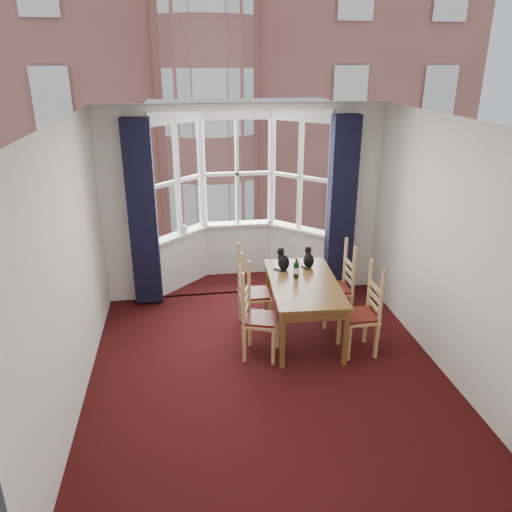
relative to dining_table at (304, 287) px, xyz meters
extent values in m
plane|color=black|center=(-0.59, -0.85, -0.67)|extent=(4.50, 4.50, 0.00)
plane|color=white|center=(-0.59, -0.85, 2.13)|extent=(4.50, 4.50, 0.00)
plane|color=silver|center=(-2.59, -0.85, 0.73)|extent=(0.00, 4.50, 4.50)
plane|color=silver|center=(1.41, -0.85, 0.73)|extent=(0.00, 4.50, 4.50)
plane|color=silver|center=(-0.59, -3.10, 0.73)|extent=(4.00, 0.00, 4.00)
cube|color=silver|center=(-2.24, 1.40, 0.73)|extent=(0.70, 0.12, 2.80)
cube|color=silver|center=(1.06, 1.40, 0.73)|extent=(0.70, 0.12, 2.80)
cube|color=black|center=(-2.01, 1.22, 0.68)|extent=(0.38, 0.22, 2.60)
cube|color=black|center=(0.83, 1.22, 0.68)|extent=(0.38, 0.22, 2.60)
cube|color=brown|center=(0.00, 0.00, 0.06)|extent=(0.92, 1.61, 0.04)
cube|color=brown|center=(-0.41, -0.71, -0.31)|extent=(0.06, 0.06, 0.71)
cube|color=brown|center=(-0.33, 0.75, -0.31)|extent=(0.06, 0.06, 0.71)
cube|color=brown|center=(0.33, -0.75, -0.31)|extent=(0.06, 0.06, 0.71)
cube|color=brown|center=(0.41, 0.71, -0.31)|extent=(0.06, 0.06, 0.71)
cube|color=tan|center=(-0.60, -0.40, -0.19)|extent=(0.51, 0.52, 0.06)
cube|color=#54170E|center=(-0.60, -0.40, -0.17)|extent=(0.46, 0.47, 0.03)
cube|color=tan|center=(-0.59, 0.28, -0.19)|extent=(0.41, 0.42, 0.06)
cube|color=#54170E|center=(-0.59, 0.28, -0.17)|extent=(0.36, 0.38, 0.03)
cube|color=tan|center=(0.56, -0.49, -0.19)|extent=(0.41, 0.43, 0.06)
cube|color=#54170E|center=(0.56, -0.49, -0.17)|extent=(0.37, 0.39, 0.03)
cube|color=tan|center=(0.50, 0.28, -0.19)|extent=(0.40, 0.42, 0.06)
cube|color=#54170E|center=(0.50, 0.28, -0.17)|extent=(0.36, 0.38, 0.03)
ellipsoid|color=black|center=(-0.18, 0.43, 0.18)|extent=(0.22, 0.25, 0.20)
sphere|color=black|center=(-0.21, 0.49, 0.30)|extent=(0.13, 0.13, 0.09)
cone|color=black|center=(-0.23, 0.48, 0.35)|extent=(0.05, 0.05, 0.04)
cone|color=black|center=(-0.18, 0.50, 0.35)|extent=(0.05, 0.05, 0.04)
ellipsoid|color=black|center=(0.17, 0.45, 0.17)|extent=(0.16, 0.20, 0.19)
sphere|color=black|center=(0.17, 0.52, 0.29)|extent=(0.10, 0.10, 0.09)
cone|color=black|center=(0.15, 0.52, 0.34)|extent=(0.03, 0.03, 0.04)
cone|color=black|center=(0.20, 0.52, 0.34)|extent=(0.03, 0.03, 0.04)
cylinder|color=black|center=(-0.07, 0.13, 0.18)|extent=(0.07, 0.07, 0.20)
sphere|color=black|center=(-0.07, 0.13, 0.28)|extent=(0.06, 0.06, 0.06)
cylinder|color=black|center=(-0.07, 0.13, 0.31)|extent=(0.03, 0.03, 0.09)
cylinder|color=gold|center=(-0.07, 0.13, 0.35)|extent=(0.03, 0.03, 0.02)
cylinder|color=silver|center=(-0.07, 0.13, 0.19)|extent=(0.07, 0.07, 0.08)
cylinder|color=white|center=(-1.44, 1.75, 0.26)|extent=(0.06, 0.06, 0.12)
plane|color=#333335|center=(-0.59, 31.40, -6.67)|extent=(80.00, 80.00, 0.00)
cube|color=#A56055|center=(-0.59, 13.40, 0.33)|extent=(18.00, 6.00, 14.00)
cylinder|color=#A56055|center=(-0.59, 10.40, 0.33)|extent=(3.20, 3.20, 14.00)
camera|label=1|loc=(-1.42, -5.54, 2.67)|focal=35.00mm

